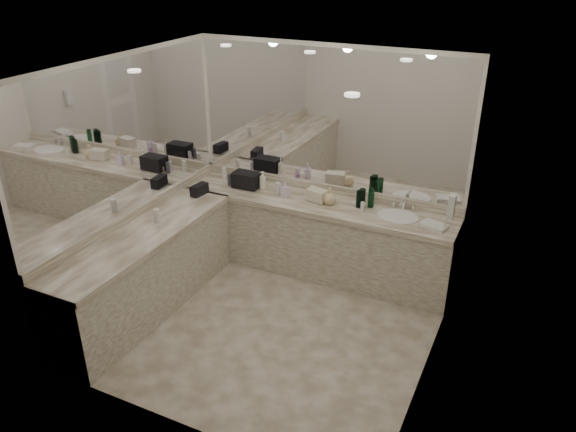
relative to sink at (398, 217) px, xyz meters
The scene contains 39 objects.
floor 1.77m from the sink, 128.37° to the right, with size 3.20×3.20×0.00m, color beige.
ceiling 2.29m from the sink, 128.37° to the right, with size 3.20×3.20×0.00m, color white.
wall_back 1.08m from the sink, 162.47° to the left, with size 3.20×0.02×2.60m, color silver.
wall_left 2.85m from the sink, 154.80° to the right, with size 0.02×3.00×2.60m, color silver.
wall_right 1.42m from the sink, 61.56° to the right, with size 0.02×3.00×2.60m, color silver.
vanity_back_base 1.06m from the sink, behind, with size 3.20×0.60×0.84m, color beige.
vanity_back_top 0.95m from the sink, behind, with size 3.20×0.64×0.06m, color beige.
vanity_left_base 2.75m from the sink, 146.31° to the right, with size 0.60×2.40×0.84m, color beige.
vanity_left_top 2.70m from the sink, 146.19° to the right, with size 0.64×2.42×0.06m, color beige.
backsplash_back 0.99m from the sink, 163.58° to the left, with size 3.20×0.04×0.10m, color beige.
backsplash_left 2.80m from the sink, 154.62° to the right, with size 0.04×3.00×0.10m, color beige.
mirror_back 1.33m from the sink, 163.13° to the left, with size 3.12×0.01×1.55m, color white.
mirror_left 2.94m from the sink, 154.69° to the right, with size 0.01×2.92×1.55m, color white.
sink is the anchor object (origin of this frame).
faucet 0.22m from the sink, 90.00° to the left, with size 0.24×0.16×0.14m, color silver.
wall_phone 0.91m from the sink, 39.57° to the right, with size 0.06×0.10×0.24m, color white.
door 1.82m from the sink, 69.46° to the right, with size 0.02×0.82×2.10m, color white.
black_toiletry_bag 1.86m from the sink, behind, with size 0.31×0.20×0.18m, color black.
black_bag_spill 2.29m from the sink, 169.57° to the right, with size 0.10×0.22×0.12m, color black.
cream_cosmetic_case 0.95m from the sink, behind, with size 0.23×0.14×0.13m, color beige.
hand_towel 0.41m from the sink, 12.33° to the right, with size 0.26×0.17×0.04m, color white.
lotion_left 2.56m from the sink, 151.76° to the right, with size 0.07×0.07×0.15m, color white.
soap_bottle_a 1.66m from the sink, behind, with size 0.09×0.09×0.22m, color white.
soap_bottle_b 1.33m from the sink, behind, with size 0.08×0.08×0.18m, color silver.
soap_bottle_c 0.79m from the sink, behind, with size 0.15×0.15×0.19m, color beige.
green_bottle_0 0.38m from the sink, 161.05° to the left, with size 0.07×0.07×0.22m, color #0C4923.
green_bottle_1 0.46m from the sink, behind, with size 0.07×0.07×0.19m, color #0C4923.
green_bottle_2 0.48m from the sink, behind, with size 0.07×0.07×0.20m, color #0C4923.
green_bottle_3 0.46m from the sink, 169.45° to the left, with size 0.07×0.07×0.18m, color #0C4923.
green_bottle_4 0.45m from the sink, behind, with size 0.07×0.07×0.22m, color #0C4923.
amenity_bottle_0 2.25m from the sink, behind, with size 0.05×0.05×0.15m, color white.
amenity_bottle_1 1.41m from the sink, behind, with size 0.05×0.05×0.08m, color #9966B2.
amenity_bottle_2 0.40m from the sink, behind, with size 0.04×0.04×0.11m, color white.
amenity_bottle_3 1.77m from the sink, behind, with size 0.04×0.04×0.12m, color #3F3F4C.
amenity_bottle_4 1.45m from the sink, behind, with size 0.06×0.06×0.13m, color white.
amenity_bottle_5 2.08m from the sink, behind, with size 0.05×0.05×0.14m, color #3F3F4C.
amenity_bottle_6 1.99m from the sink, behind, with size 0.06×0.06×0.08m, color #E0B28C.
amenity_bottle_7 2.06m from the sink, behind, with size 0.04×0.04×0.13m, color silver.
amenity_bottle_8 0.88m from the sink, behind, with size 0.04×0.04×0.09m, color #E0B28C.
Camera 1 is at (2.22, -4.18, 3.52)m, focal length 35.00 mm.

